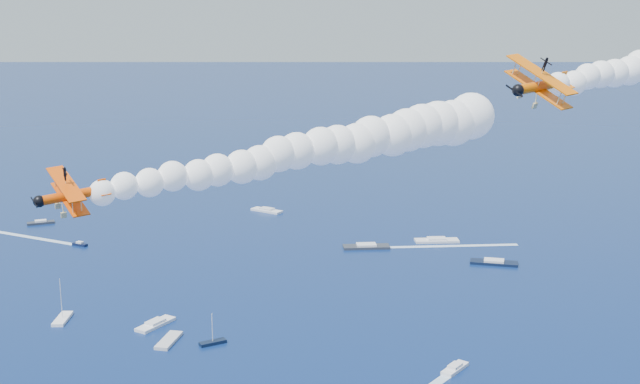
# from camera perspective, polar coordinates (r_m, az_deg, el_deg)

# --- Properties ---
(biplane_lead) EXTENTS (13.64, 13.88, 9.65)m
(biplane_lead) POSITION_cam_1_polar(r_m,az_deg,el_deg) (98.10, 14.89, 7.04)
(biplane_lead) COLOR #F06605
(biplane_trail) EXTENTS (11.53, 12.07, 7.42)m
(biplane_trail) POSITION_cam_1_polar(r_m,az_deg,el_deg) (87.39, -16.64, -0.22)
(biplane_trail) COLOR #EF4C05
(smoke_trail_trail) EXTENTS (58.10, 57.19, 10.36)m
(smoke_trail_trail) POSITION_cam_1_polar(r_m,az_deg,el_deg) (97.34, -0.76, 2.88)
(smoke_trail_trail) COLOR white
(spectator_boats) EXTENTS (245.49, 184.07, 0.70)m
(spectator_boats) POSITION_cam_1_polar(r_m,az_deg,el_deg) (190.36, 2.78, -8.36)
(spectator_boats) COLOR #0E1632
(spectator_boats) RESTS_ON ground
(boat_wakes) EXTENTS (165.43, 127.05, 0.04)m
(boat_wakes) POSITION_cam_1_polar(r_m,az_deg,el_deg) (213.65, -3.41, -6.06)
(boat_wakes) COLOR white
(boat_wakes) RESTS_ON ground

